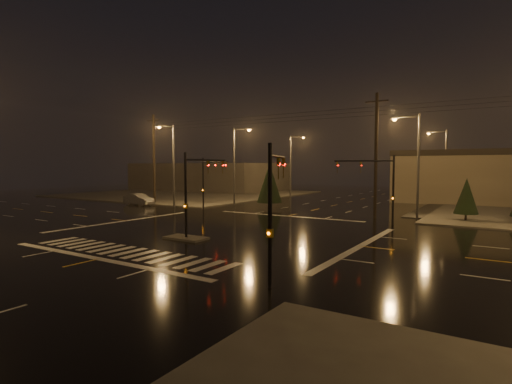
{
  "coord_description": "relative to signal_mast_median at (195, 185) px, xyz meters",
  "views": [
    {
      "loc": [
        18.7,
        -24.6,
        5.06
      ],
      "look_at": [
        1.88,
        2.11,
        3.0
      ],
      "focal_mm": 28.0,
      "sensor_mm": 36.0,
      "label": 1
    }
  ],
  "objects": [
    {
      "name": "utility_pole_1",
      "position": [
        8.0,
        17.07,
        2.38
      ],
      "size": [
        2.2,
        0.32,
        12.0
      ],
      "color": "black",
      "rests_on": "ground"
    },
    {
      "name": "streetlight_1",
      "position": [
        -11.18,
        21.07,
        2.05
      ],
      "size": [
        2.77,
        0.32,
        10.0
      ],
      "color": "#38383A",
      "rests_on": "ground"
    },
    {
      "name": "streetlight_5",
      "position": [
        -16.0,
        14.26,
        2.05
      ],
      "size": [
        0.32,
        2.77,
        10.0
      ],
      "color": "#38383A",
      "rests_on": "ground"
    },
    {
      "name": "sidewalk_nw",
      "position": [
        -30.0,
        33.07,
        -3.69
      ],
      "size": [
        36.0,
        36.0,
        0.12
      ],
      "primitive_type": "cube",
      "color": "#44423D",
      "rests_on": "ground"
    },
    {
      "name": "stop_bar_near",
      "position": [
        -0.0,
        -7.93,
        -3.75
      ],
      "size": [
        16.0,
        0.5,
        0.01
      ],
      "primitive_type": "cube",
      "color": "beige",
      "rests_on": "ground"
    },
    {
      "name": "stop_bar_far",
      "position": [
        -0.0,
        14.07,
        -3.75
      ],
      "size": [
        16.0,
        0.5,
        0.01
      ],
      "primitive_type": "cube",
      "color": "beige",
      "rests_on": "ground"
    },
    {
      "name": "utility_pole_0",
      "position": [
        -22.0,
        17.07,
        2.38
      ],
      "size": [
        2.2,
        0.32,
        12.0
      ],
      "color": "black",
      "rests_on": "ground"
    },
    {
      "name": "commercial_block",
      "position": [
        -35.0,
        45.07,
        -0.95
      ],
      "size": [
        30.0,
        18.0,
        5.6
      ],
      "primitive_type": "cube",
      "color": "#3C3734",
      "rests_on": "ground"
    },
    {
      "name": "ground",
      "position": [
        -0.0,
        3.07,
        -3.75
      ],
      "size": [
        140.0,
        140.0,
        0.0
      ],
      "primitive_type": "plane",
      "color": "black",
      "rests_on": "ground"
    },
    {
      "name": "conifer_3",
      "position": [
        -5.33,
        19.67,
        -0.7
      ],
      "size": [
        3.02,
        3.02,
        5.42
      ],
      "color": "black",
      "rests_on": "ground"
    },
    {
      "name": "streetlight_3",
      "position": [
        11.18,
        19.07,
        2.05
      ],
      "size": [
        2.77,
        0.32,
        10.0
      ],
      "color": "#38383A",
      "rests_on": "ground"
    },
    {
      "name": "car_crossing",
      "position": [
        -21.7,
        14.04,
        -3.0
      ],
      "size": [
        4.64,
        1.85,
        1.5
      ],
      "primitive_type": "imported",
      "rotation": [
        0.0,
        0.0,
        1.51
      ],
      "color": "slate",
      "rests_on": "ground"
    },
    {
      "name": "median_island",
      "position": [
        -0.0,
        -0.93,
        -3.68
      ],
      "size": [
        3.0,
        1.6,
        0.15
      ],
      "primitive_type": "cube",
      "color": "#44423D",
      "rests_on": "ground"
    },
    {
      "name": "signal_mast_median",
      "position": [
        0.0,
        0.0,
        0.0
      ],
      "size": [
        0.25,
        4.59,
        6.0
      ],
      "color": "black",
      "rests_on": "ground"
    },
    {
      "name": "signal_mast_ne",
      "position": [
        9.5,
        13.21,
        0.04
      ],
      "size": [
        4.84,
        1.86,
        6.0
      ],
      "color": "black",
      "rests_on": "ground"
    },
    {
      "name": "streetlight_4",
      "position": [
        11.18,
        39.07,
        2.05
      ],
      "size": [
        2.77,
        0.32,
        10.0
      ],
      "color": "#38383A",
      "rests_on": "ground"
    },
    {
      "name": "signal_mast_se",
      "position": [
        10.23,
        -6.68,
        -0.04
      ],
      "size": [
        1.55,
        3.87,
        6.0
      ],
      "color": "black",
      "rests_on": "ground"
    },
    {
      "name": "signal_mast_nw",
      "position": [
        -9.5,
        13.21,
        0.04
      ],
      "size": [
        4.84,
        1.86,
        6.0
      ],
      "color": "black",
      "rests_on": "ground"
    },
    {
      "name": "conifer_0",
      "position": [
        15.63,
        19.37,
        -1.42
      ],
      "size": [
        2.09,
        2.09,
        3.97
      ],
      "color": "black",
      "rests_on": "ground"
    },
    {
      "name": "streetlight_2",
      "position": [
        -11.18,
        37.07,
        2.05
      ],
      "size": [
        2.77,
        0.32,
        10.0
      ],
      "color": "#38383A",
      "rests_on": "ground"
    },
    {
      "name": "crosswalk",
      "position": [
        -0.0,
        -5.93,
        -3.75
      ],
      "size": [
        15.0,
        2.6,
        0.01
      ],
      "primitive_type": "cube",
      "color": "beige",
      "rests_on": "ground"
    }
  ]
}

